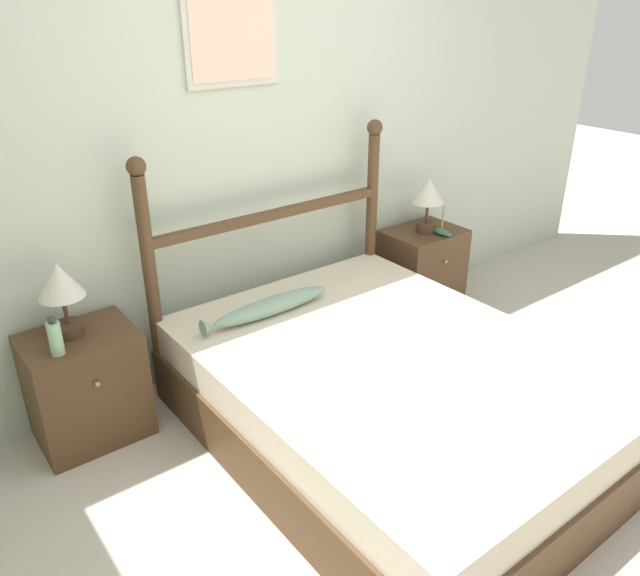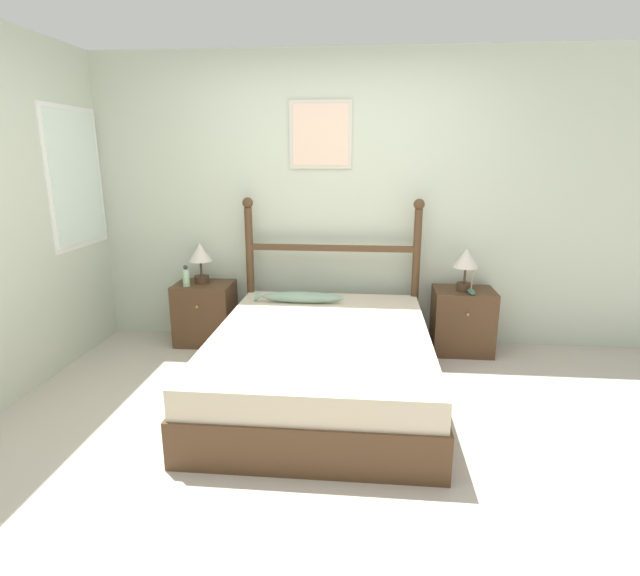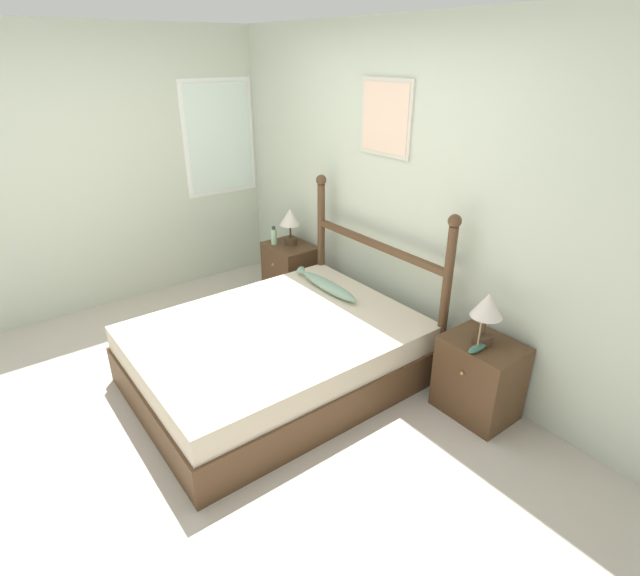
{
  "view_description": "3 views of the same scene",
  "coord_description": "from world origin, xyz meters",
  "views": [
    {
      "loc": [
        -1.75,
        -1.2,
        2.01
      ],
      "look_at": [
        -0.02,
        1.06,
        0.64
      ],
      "focal_mm": 35.0,
      "sensor_mm": 36.0,
      "label": 1
    },
    {
      "loc": [
        0.33,
        -2.75,
        1.68
      ],
      "look_at": [
        -0.03,
        1.03,
        0.66
      ],
      "focal_mm": 28.0,
      "sensor_mm": 36.0,
      "label": 2
    },
    {
      "loc": [
        2.77,
        -1.1,
        2.3
      ],
      "look_at": [
        0.09,
        0.93,
        0.71
      ],
      "focal_mm": 28.0,
      "sensor_mm": 36.0,
      "label": 3
    }
  ],
  "objects": [
    {
      "name": "headboard",
      "position": [
        0.03,
        1.55,
        0.74
      ],
      "size": [
        1.57,
        0.09,
        1.33
      ],
      "color": "#4C331E",
      "rests_on": "ground_plane"
    },
    {
      "name": "table_lamp_right",
      "position": [
        1.17,
        1.46,
        0.81
      ],
      "size": [
        0.21,
        0.21,
        0.36
      ],
      "color": "#422D1E",
      "rests_on": "nightstand_right"
    },
    {
      "name": "wall_back",
      "position": [
        -0.0,
        1.73,
        1.28
      ],
      "size": [
        6.4,
        0.08,
        2.55
      ],
      "color": "beige",
      "rests_on": "ground_plane"
    },
    {
      "name": "fish_pillow",
      "position": [
        -0.22,
        1.24,
        0.53
      ],
      "size": [
        0.75,
        0.1,
        0.1
      ],
      "color": "gray",
      "rests_on": "bed"
    },
    {
      "name": "ground_plane",
      "position": [
        0.0,
        0.0,
        0.0
      ],
      "size": [
        16.0,
        16.0,
        0.0
      ],
      "primitive_type": "plane",
      "color": "#B7AD9E"
    },
    {
      "name": "nightstand_right",
      "position": [
        1.18,
        1.48,
        0.28
      ],
      "size": [
        0.51,
        0.41,
        0.56
      ],
      "color": "#4C331E",
      "rests_on": "ground_plane"
    },
    {
      "name": "bottle",
      "position": [
        -1.24,
        1.37,
        0.65
      ],
      "size": [
        0.06,
        0.06,
        0.19
      ],
      "color": "#99C699",
      "rests_on": "nightstand_left"
    },
    {
      "name": "table_lamp_left",
      "position": [
        -1.14,
        1.5,
        0.81
      ],
      "size": [
        0.21,
        0.21,
        0.36
      ],
      "color": "#422D1E",
      "rests_on": "nightstand_left"
    },
    {
      "name": "nightstand_left",
      "position": [
        -1.12,
        1.48,
        0.28
      ],
      "size": [
        0.51,
        0.41,
        0.56
      ],
      "color": "#4C331E",
      "rests_on": "ground_plane"
    },
    {
      "name": "model_boat",
      "position": [
        1.21,
        1.35,
        0.58
      ],
      "size": [
        0.06,
        0.17,
        0.2
      ],
      "color": "#386651",
      "rests_on": "nightstand_right"
    },
    {
      "name": "bed",
      "position": [
        0.03,
        0.56,
        0.24
      ],
      "size": [
        1.54,
        2.04,
        0.48
      ],
      "color": "#4C331E",
      "rests_on": "ground_plane"
    }
  ]
}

